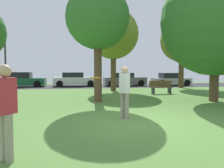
{
  "coord_description": "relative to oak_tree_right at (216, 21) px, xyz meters",
  "views": [
    {
      "loc": [
        -1.85,
        -6.3,
        1.57
      ],
      "look_at": [
        0.0,
        4.37,
        0.91
      ],
      "focal_mm": 34.22,
      "sensor_mm": 36.0,
      "label": 1
    }
  ],
  "objects": [
    {
      "name": "parked_car_grey",
      "position": [
        -1.91,
        12.22,
        -3.45
      ],
      "size": [
        4.44,
        1.98,
        1.37
      ],
      "color": "slate",
      "rests_on": "ground_plane"
    },
    {
      "name": "person_thrower",
      "position": [
        -8.28,
        -6.06,
        -3.16
      ],
      "size": [
        0.38,
        0.38,
        1.68
      ],
      "rotation": [
        0.0,
        0.0,
        0.8
      ],
      "color": "gray",
      "rests_on": "ground_plane"
    },
    {
      "name": "oak_tree_center",
      "position": [
        2.74,
        8.69,
        0.29
      ],
      "size": [
        3.98,
        3.98,
        6.4
      ],
      "color": "brown",
      "rests_on": "ground_plane"
    },
    {
      "name": "maple_tree_near",
      "position": [
        -5.94,
        0.89,
        0.13
      ],
      "size": [
        3.22,
        3.22,
        5.87
      ],
      "color": "brown",
      "rests_on": "ground_plane"
    },
    {
      "name": "frisbee_disc",
      "position": [
        -6.56,
        -4.29,
        -2.7
      ],
      "size": [
        0.37,
        0.37,
        0.03
      ],
      "color": "orange"
    },
    {
      "name": "road_strip",
      "position": [
        -5.24,
        12.35,
        -4.09
      ],
      "size": [
        44.0,
        6.4,
        0.01
      ],
      "primitive_type": "cube",
      "color": "#28282B",
      "rests_on": "ground_plane"
    },
    {
      "name": "oak_tree_right",
      "position": [
        0.0,
        0.0,
        0.0
      ],
      "size": [
        5.56,
        5.56,
        6.88
      ],
      "color": "brown",
      "rests_on": "ground_plane"
    },
    {
      "name": "parked_car_silver",
      "position": [
        3.29,
        12.03,
        -3.47
      ],
      "size": [
        4.02,
        2.06,
        1.36
      ],
      "color": "#B7B7BC",
      "rests_on": "ground_plane"
    },
    {
      "name": "parked_car_green",
      "position": [
        -12.34,
        12.49,
        -3.43
      ],
      "size": [
        4.47,
        1.93,
        1.45
      ],
      "color": "#195633",
      "rests_on": "ground_plane"
    },
    {
      "name": "oak_tree_left",
      "position": [
        -4.04,
        7.01,
        0.42
      ],
      "size": [
        4.03,
        4.03,
        6.55
      ],
      "color": "brown",
      "rests_on": "ground_plane"
    },
    {
      "name": "park_bench",
      "position": [
        -1.23,
        3.96,
        -3.63
      ],
      "size": [
        1.6,
        0.45,
        0.9
      ],
      "rotation": [
        0.0,
        0.0,
        3.14
      ],
      "color": "brown",
      "rests_on": "ground_plane"
    },
    {
      "name": "person_catcher",
      "position": [
        -5.51,
        -3.21,
        -3.13
      ],
      "size": [
        0.38,
        0.38,
        1.73
      ],
      "rotation": [
        0.0,
        0.0,
        -2.34
      ],
      "color": "gray",
      "rests_on": "ground_plane"
    },
    {
      "name": "street_lamp_post",
      "position": [
        -12.62,
        8.55,
        -1.84
      ],
      "size": [
        0.14,
        0.14,
        4.5
      ],
      "primitive_type": "cylinder",
      "color": "#2D2D33",
      "rests_on": "ground_plane"
    },
    {
      "name": "parked_car_white",
      "position": [
        -7.12,
        12.4,
        -3.43
      ],
      "size": [
        4.33,
        2.07,
        1.42
      ],
      "color": "white",
      "rests_on": "ground_plane"
    },
    {
      "name": "ground_plane",
      "position": [
        -5.24,
        -3.65,
        -4.09
      ],
      "size": [
        44.0,
        44.0,
        0.0
      ],
      "primitive_type": "plane",
      "color": "#547F38"
    }
  ]
}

